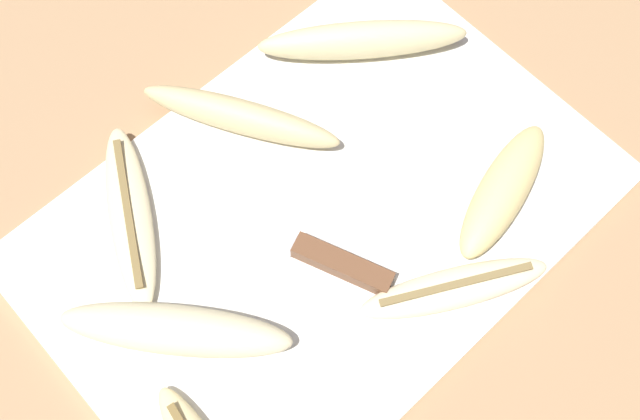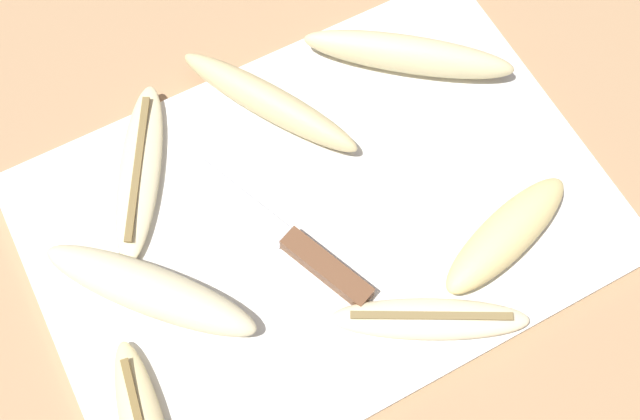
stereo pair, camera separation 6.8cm
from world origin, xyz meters
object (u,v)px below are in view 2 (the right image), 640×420
Objects in this scene: banana_soft_right at (408,54)px; banana_mellow_near at (269,102)px; banana_bright_far at (430,319)px; banana_pale_long at (151,293)px; knife at (310,255)px; banana_cream_curved at (140,171)px; banana_golden_short at (506,235)px.

banana_mellow_near is (-0.14, 0.02, -0.00)m from banana_soft_right.
banana_mellow_near is at bearing 96.09° from banana_bright_far.
banana_mellow_near is 1.05× the size of banana_pale_long.
knife is at bearing -12.53° from banana_pale_long.
banana_soft_right reaches higher than banana_cream_curved.
banana_mellow_near reaches higher than banana_golden_short.
banana_cream_curved is (-0.28, 0.01, -0.01)m from banana_soft_right.
banana_mellow_near is at bearing 119.62° from banana_golden_short.
banana_pale_long is (-0.17, -0.12, 0.00)m from banana_mellow_near.
knife is 1.08× the size of banana_mellow_near.
banana_bright_far is (0.03, -0.25, -0.01)m from banana_mellow_near.
banana_golden_short is at bearing -95.27° from banana_soft_right.
banana_bright_far is (0.16, -0.25, 0.00)m from banana_cream_curved.
knife is 1.27× the size of banana_golden_short.
banana_golden_short is 0.10m from banana_bright_far.
banana_cream_curved is at bearing -177.71° from banana_mellow_near.
banana_mellow_near is at bearing 173.05° from banana_soft_right.
banana_soft_right is 1.00× the size of banana_mellow_near.
banana_pale_long reaches higher than banana_golden_short.
banana_cream_curved is (-0.10, 0.15, 0.00)m from knife.
banana_golden_short is (0.16, -0.07, 0.01)m from knife.
banana_cream_curved is 1.07× the size of banana_bright_far.
banana_cream_curved is 0.12m from banana_pale_long.
knife is at bearing -55.49° from banana_cream_curved.
banana_cream_curved is 1.01× the size of banana_pale_long.
banana_pale_long reaches higher than knife.
knife is at bearing 122.23° from banana_bright_far.
banana_soft_right is 0.34m from banana_pale_long.
banana_bright_far is at bearing -161.56° from banana_golden_short.
banana_soft_right reaches higher than banana_mellow_near.
banana_golden_short is at bearing -44.85° from knife.
banana_soft_right is at bearing 63.59° from banana_bright_far.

